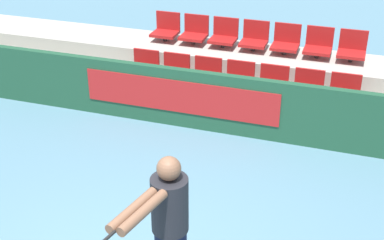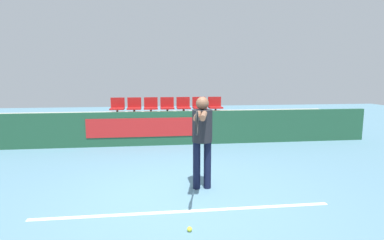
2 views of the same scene
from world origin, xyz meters
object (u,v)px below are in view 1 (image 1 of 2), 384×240
object	(u,v)px
stadium_chair_11	(286,42)
tennis_player	(166,218)
stadium_chair_5	(308,89)
stadium_chair_9	(224,35)
stadium_chair_0	(144,68)
stadium_chair_3	(239,80)
stadium_chair_1	(175,72)
stadium_chair_6	(344,94)
stadium_chair_12	(318,45)
stadium_chair_8	(195,32)
stadium_chair_13	(352,49)
stadium_chair_4	(273,85)
stadium_chair_2	(206,76)
stadium_chair_7	(166,29)
stadium_chair_10	(254,38)

from	to	relation	value
stadium_chair_11	tennis_player	size ratio (longest dim) A/B	0.31
stadium_chair_5	stadium_chair_9	size ratio (longest dim) A/B	1.00
stadium_chair_0	stadium_chair_3	distance (m)	1.68
stadium_chair_1	stadium_chair_6	bearing A→B (deg)	0.00
stadium_chair_11	stadium_chair_9	bearing A→B (deg)	180.00
stadium_chair_12	tennis_player	world-z (taller)	tennis_player
stadium_chair_9	tennis_player	distance (m)	5.43
stadium_chair_8	stadium_chair_12	world-z (taller)	same
stadium_chair_0	stadium_chair_12	xyz separation A→B (m)	(2.81, 1.08, 0.37)
stadium_chair_0	stadium_chair_11	distance (m)	2.52
stadium_chair_3	stadium_chair_13	xyz separation A→B (m)	(1.68, 1.08, 0.37)
stadium_chair_3	stadium_chair_9	distance (m)	1.27
stadium_chair_4	stadium_chair_13	distance (m)	1.60
stadium_chair_2	stadium_chair_13	size ratio (longest dim) A/B	1.00
stadium_chair_1	stadium_chair_9	xyz separation A→B (m)	(0.56, 1.08, 0.37)
stadium_chair_3	stadium_chair_5	world-z (taller)	same
stadium_chair_2	stadium_chair_9	xyz separation A→B (m)	(0.00, 1.08, 0.37)
stadium_chair_3	stadium_chair_11	bearing A→B (deg)	62.57
stadium_chair_5	stadium_chair_2	bearing A→B (deg)	180.00
stadium_chair_6	stadium_chair_9	size ratio (longest dim) A/B	1.00
stadium_chair_5	stadium_chair_12	size ratio (longest dim) A/B	1.00
stadium_chair_8	stadium_chair_13	bearing A→B (deg)	0.00
stadium_chair_0	stadium_chair_8	bearing A→B (deg)	62.57
stadium_chair_1	stadium_chair_11	world-z (taller)	stadium_chair_11
stadium_chair_13	stadium_chair_11	bearing A→B (deg)	180.00
stadium_chair_0	stadium_chair_13	distance (m)	3.56
stadium_chair_6	stadium_chair_12	xyz separation A→B (m)	(-0.56, 1.08, 0.37)
stadium_chair_0	stadium_chair_3	size ratio (longest dim) A/B	1.00
stadium_chair_1	stadium_chair_13	size ratio (longest dim) A/B	1.00
stadium_chair_11	stadium_chair_12	xyz separation A→B (m)	(0.56, 0.00, 0.00)
stadium_chair_2	stadium_chair_8	xyz separation A→B (m)	(-0.56, 1.08, 0.37)
stadium_chair_5	stadium_chair_7	xyz separation A→B (m)	(-2.81, 1.08, 0.37)
stadium_chair_12	stadium_chair_13	bearing A→B (deg)	0.00
tennis_player	stadium_chair_11	bearing A→B (deg)	100.30
stadium_chair_4	stadium_chair_11	xyz separation A→B (m)	(0.00, 1.08, 0.37)
stadium_chair_4	stadium_chair_12	distance (m)	1.27
stadium_chair_3	stadium_chair_7	distance (m)	2.03
stadium_chair_6	stadium_chair_10	distance (m)	2.03
stadium_chair_2	stadium_chair_11	bearing A→B (deg)	43.94
stadium_chair_2	stadium_chair_4	size ratio (longest dim) A/B	1.00
stadium_chair_0	stadium_chair_13	xyz separation A→B (m)	(3.37, 1.08, 0.37)
stadium_chair_6	stadium_chair_8	xyz separation A→B (m)	(-2.81, 1.08, 0.37)
stadium_chair_9	stadium_chair_13	bearing A→B (deg)	0.00
stadium_chair_2	tennis_player	xyz separation A→B (m)	(0.93, -4.27, 0.43)
stadium_chair_11	stadium_chair_0	bearing A→B (deg)	-154.28
stadium_chair_2	tennis_player	size ratio (longest dim) A/B	0.31
stadium_chair_9	stadium_chair_4	bearing A→B (deg)	-43.94
stadium_chair_3	stadium_chair_7	bearing A→B (deg)	147.28
stadium_chair_0	stadium_chair_6	size ratio (longest dim) A/B	1.00
stadium_chair_5	tennis_player	world-z (taller)	tennis_player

